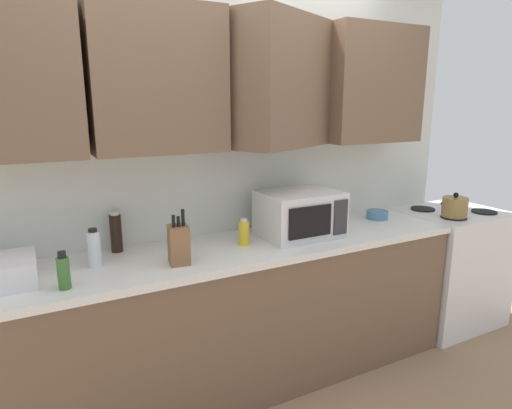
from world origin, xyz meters
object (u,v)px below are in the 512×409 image
Objects in this scene: bottle_yellow_mustard at (244,233)px; microwave at (300,214)px; bottle_soy_dark at (116,232)px; bottle_clear_tall at (94,249)px; knife_block at (179,244)px; bottle_green_oil at (64,272)px; stove_range at (447,266)px; kettle at (455,207)px; bowl_ceramic_small at (377,215)px.

microwave is at bearing 0.11° from bottle_yellow_mustard.
bottle_clear_tall is at bearing -126.89° from bottle_soy_dark.
knife_block reaches higher than bottle_green_oil.
bottle_yellow_mustard is (0.43, 0.11, -0.03)m from knife_block.
microwave is (-1.39, 0.02, 0.59)m from stove_range.
bottle_green_oil is at bearing -179.53° from kettle.
bottle_yellow_mustard is 1.06× the size of bowl_ceramic_small.
stove_range is at bearing 39.47° from kettle.
bottle_green_oil is (-0.16, -0.22, -0.02)m from bottle_clear_tall.
bottle_green_oil is (-0.98, -0.18, 0.01)m from bottle_yellow_mustard.
knife_block reaches higher than kettle.
stove_range is 3.96× the size of bottle_soy_dark.
microwave is 0.39m from bottle_yellow_mustard.
bowl_ceramic_small is (2.09, 0.27, -0.05)m from bottle_green_oil.
bowl_ceramic_small is at bearing -4.44° from bottle_soy_dark.
bottle_green_oil is at bearing -172.44° from microwave.
microwave is 1.09m from bottle_soy_dark.
bottle_yellow_mustard is (-1.61, 0.16, -0.01)m from kettle.
knife_block is 1.25× the size of bottle_soy_dark.
bottle_yellow_mustard is at bearing 179.37° from stove_range.
bottle_clear_tall reaches higher than bottle_green_oil.
bottle_soy_dark reaches higher than bottle_green_oil.
bottle_soy_dark is 1.79m from bowl_ceramic_small.
bottle_yellow_mustard is at bearing -175.64° from bowl_ceramic_small.
stove_range is 2.53m from bottle_soy_dark.
bottle_yellow_mustard is at bearing 10.45° from bottle_green_oil.
bottle_soy_dark is (-0.25, 0.34, 0.01)m from knife_block.
kettle is 2.43m from bottle_clear_tall.
bottle_soy_dark is (-1.07, 0.22, -0.03)m from microwave.
microwave is 1.67× the size of knife_block.
kettle is at bearing -5.67° from bottle_yellow_mustard.
microwave is 0.73m from bowl_ceramic_small.
knife_block is at bearing 178.71° from kettle.
bottle_green_oil is (-0.55, -0.07, -0.02)m from knife_block.
microwave is 1.38m from bottle_green_oil.
bottle_soy_dark is (0.14, 0.19, 0.02)m from bottle_clear_tall.
bottle_yellow_mustard is (0.82, -0.03, -0.02)m from bottle_clear_tall.
knife_block reaches higher than stove_range.
stove_range is at bearing 3.35° from bottle_green_oil.
kettle is (-0.17, -0.14, 0.53)m from stove_range.
bottle_soy_dark is (-2.46, 0.24, 0.56)m from stove_range.
stove_range is 1.90× the size of microwave.
bottle_clear_tall is at bearing 178.82° from stove_range.
kettle is 0.37× the size of microwave.
kettle is at bearing -7.48° from microwave.
stove_range is 2.81m from bottle_green_oil.
bottle_green_oil is at bearing -176.65° from stove_range.
bottle_green_oil is 2.10m from bowl_ceramic_small.
microwave is at bearing -11.77° from bottle_soy_dark.
stove_range is at bearing 2.45° from knife_block.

